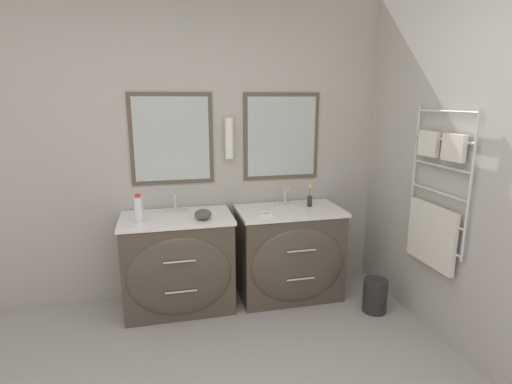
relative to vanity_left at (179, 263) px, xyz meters
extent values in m
cube|color=#B2ADA3|center=(0.08, 0.35, 0.89)|extent=(5.15, 0.06, 2.60)
cube|color=brown|center=(0.00, 0.31, 0.99)|extent=(0.69, 0.01, 0.77)
cube|color=#B2BCBA|center=(0.00, 0.30, 0.99)|extent=(0.62, 0.01, 0.70)
cube|color=brown|center=(0.96, 0.31, 0.99)|extent=(0.69, 0.01, 0.77)
cube|color=#B2BCBA|center=(0.96, 0.30, 0.99)|extent=(0.62, 0.01, 0.70)
cylinder|color=white|center=(0.48, 0.26, 0.99)|extent=(0.07, 0.07, 0.34)
cube|color=silver|center=(0.48, 0.31, 0.99)|extent=(0.05, 0.02, 0.08)
cube|color=#B2ADA3|center=(1.88, -0.84, 0.89)|extent=(0.06, 4.16, 2.60)
cylinder|color=silver|center=(1.82, -1.02, 0.76)|extent=(0.02, 0.02, 1.00)
cylinder|color=silver|center=(1.82, -0.43, 0.76)|extent=(0.02, 0.02, 1.00)
cylinder|color=silver|center=(1.82, -0.73, 1.23)|extent=(0.02, 0.59, 0.02)
cylinder|color=silver|center=(1.82, -0.73, 1.04)|extent=(0.02, 0.59, 0.02)
cylinder|color=silver|center=(1.82, -0.73, 0.86)|extent=(0.02, 0.59, 0.02)
cylinder|color=silver|center=(1.82, -0.73, 0.67)|extent=(0.02, 0.59, 0.02)
cylinder|color=silver|center=(1.82, -0.73, 0.48)|extent=(0.02, 0.59, 0.02)
cylinder|color=silver|center=(1.82, -0.73, 0.29)|extent=(0.02, 0.59, 0.02)
cube|color=silver|center=(1.80, -0.73, 0.35)|extent=(0.04, 0.50, 0.45)
cube|color=silver|center=(1.80, -0.86, 1.00)|extent=(0.04, 0.20, 0.18)
cube|color=silver|center=(1.80, -0.60, 1.00)|extent=(0.04, 0.20, 0.18)
cube|color=#4C4238|center=(0.00, 0.04, -0.02)|extent=(0.87, 0.51, 0.77)
ellipsoid|color=#4C4238|center=(0.00, -0.22, -0.02)|extent=(0.80, 0.11, 0.64)
cube|color=white|center=(0.00, 0.04, 0.38)|extent=(0.90, 0.54, 0.03)
ellipsoid|color=white|center=(0.00, 0.01, 0.34)|extent=(0.36, 0.31, 0.09)
cylinder|color=silver|center=(0.00, -0.29, 0.13)|extent=(0.24, 0.01, 0.01)
cylinder|color=silver|center=(0.00, -0.29, -0.12)|extent=(0.24, 0.01, 0.01)
cube|color=#4C4238|center=(0.96, 0.04, -0.02)|extent=(0.87, 0.51, 0.77)
ellipsoid|color=#4C4238|center=(0.96, -0.22, -0.02)|extent=(0.80, 0.11, 0.64)
cube|color=white|center=(0.96, 0.04, 0.38)|extent=(0.90, 0.54, 0.03)
ellipsoid|color=white|center=(0.96, 0.01, 0.34)|extent=(0.36, 0.31, 0.09)
cylinder|color=silver|center=(0.96, -0.29, 0.13)|extent=(0.24, 0.01, 0.01)
cylinder|color=silver|center=(0.96, -0.29, -0.12)|extent=(0.24, 0.01, 0.01)
cylinder|color=silver|center=(0.00, 0.18, 0.48)|extent=(0.02, 0.02, 0.17)
cylinder|color=silver|center=(0.00, 0.13, 0.55)|extent=(0.02, 0.09, 0.02)
cylinder|color=silver|center=(-0.07, 0.18, 0.41)|extent=(0.03, 0.03, 0.04)
cylinder|color=silver|center=(0.07, 0.18, 0.41)|extent=(0.03, 0.03, 0.04)
cylinder|color=silver|center=(0.96, 0.18, 0.48)|extent=(0.02, 0.02, 0.17)
cylinder|color=silver|center=(0.96, 0.13, 0.55)|extent=(0.02, 0.09, 0.02)
cylinder|color=silver|center=(0.89, 0.18, 0.41)|extent=(0.03, 0.03, 0.04)
cylinder|color=silver|center=(1.03, 0.18, 0.41)|extent=(0.03, 0.03, 0.04)
cylinder|color=silver|center=(-0.28, -0.05, 0.49)|extent=(0.07, 0.07, 0.20)
cylinder|color=red|center=(-0.28, -0.05, 0.60)|extent=(0.04, 0.04, 0.02)
ellipsoid|color=#4C4742|center=(0.20, -0.10, 0.43)|extent=(0.14, 0.14, 0.08)
cylinder|color=#332D2D|center=(1.16, 0.08, 0.44)|extent=(0.04, 0.04, 0.09)
cylinder|color=#477238|center=(1.16, 0.08, 0.53)|extent=(0.01, 0.01, 0.08)
sphere|color=#E5BF47|center=(1.16, 0.08, 0.57)|extent=(0.04, 0.04, 0.04)
cube|color=white|center=(0.71, -0.12, 0.40)|extent=(0.10, 0.07, 0.02)
ellipsoid|color=#F2E5CC|center=(0.71, -0.12, 0.42)|extent=(0.06, 0.04, 0.02)
cylinder|color=#282626|center=(1.57, -0.42, -0.27)|extent=(0.20, 0.20, 0.28)
torus|color=#282626|center=(1.57, -0.42, -0.13)|extent=(0.20, 0.20, 0.01)
camera|label=1|loc=(-0.08, -3.13, 1.31)|focal=28.00mm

